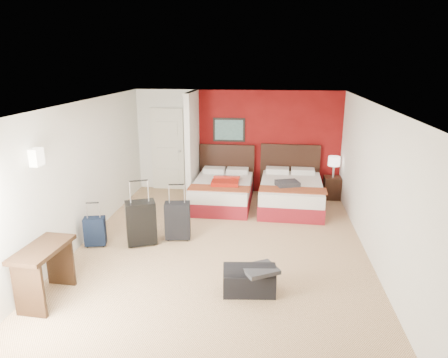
# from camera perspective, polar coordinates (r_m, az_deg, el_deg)

# --- Properties ---
(ground) EXTENTS (6.50, 6.50, 0.00)m
(ground) POSITION_cam_1_polar(r_m,az_deg,el_deg) (7.41, -0.30, -9.19)
(ground) COLOR #D3AE82
(ground) RESTS_ON ground
(room_walls) EXTENTS (5.02, 6.52, 2.50)m
(room_walls) POSITION_cam_1_polar(r_m,az_deg,el_deg) (8.58, -8.55, 3.08)
(room_walls) COLOR white
(room_walls) RESTS_ON ground
(red_accent_panel) EXTENTS (3.50, 0.04, 2.50)m
(red_accent_panel) POSITION_cam_1_polar(r_m,az_deg,el_deg) (10.06, 6.14, 5.07)
(red_accent_panel) COLOR maroon
(red_accent_panel) RESTS_ON ground
(partition_wall) EXTENTS (0.12, 1.20, 2.50)m
(partition_wall) POSITION_cam_1_polar(r_m,az_deg,el_deg) (9.63, -4.41, 4.60)
(partition_wall) COLOR silver
(partition_wall) RESTS_ON ground
(entry_door) EXTENTS (0.82, 0.06, 2.05)m
(entry_door) POSITION_cam_1_polar(r_m,az_deg,el_deg) (10.40, -7.85, 4.10)
(entry_door) COLOR silver
(entry_door) RESTS_ON ground
(bed_left) EXTENTS (1.32, 1.86, 0.55)m
(bed_left) POSITION_cam_1_polar(r_m,az_deg,el_deg) (9.31, -0.25, -1.96)
(bed_left) COLOR silver
(bed_left) RESTS_ON ground
(bed_right) EXTENTS (1.43, 1.99, 0.58)m
(bed_right) POSITION_cam_1_polar(r_m,az_deg,el_deg) (9.25, 9.27, -2.19)
(bed_right) COLOR silver
(bed_right) RESTS_ON ground
(red_suitcase_open) EXTENTS (0.61, 0.83, 0.10)m
(red_suitcase_open) POSITION_cam_1_polar(r_m,az_deg,el_deg) (9.11, 0.29, -0.22)
(red_suitcase_open) COLOR #A41A0E
(red_suitcase_open) RESTS_ON bed_left
(jacket_bundle) EXTENTS (0.55, 0.49, 0.11)m
(jacket_bundle) POSITION_cam_1_polar(r_m,az_deg,el_deg) (8.86, 8.81, -0.65)
(jacket_bundle) COLOR #343439
(jacket_bundle) RESTS_ON bed_right
(nightstand) EXTENTS (0.38, 0.38, 0.53)m
(nightstand) POSITION_cam_1_polar(r_m,az_deg,el_deg) (10.07, 14.80, -1.17)
(nightstand) COLOR black
(nightstand) RESTS_ON ground
(table_lamp) EXTENTS (0.35, 0.35, 0.49)m
(table_lamp) POSITION_cam_1_polar(r_m,az_deg,el_deg) (9.93, 15.01, 1.64)
(table_lamp) COLOR silver
(table_lamp) RESTS_ON nightstand
(suitcase_black) EXTENTS (0.60, 0.50, 0.77)m
(suitcase_black) POSITION_cam_1_polar(r_m,az_deg,el_deg) (7.45, -11.45, -6.17)
(suitcase_black) COLOR black
(suitcase_black) RESTS_ON ground
(suitcase_charcoal) EXTENTS (0.49, 0.35, 0.67)m
(suitcase_charcoal) POSITION_cam_1_polar(r_m,az_deg,el_deg) (7.58, -6.47, -5.94)
(suitcase_charcoal) COLOR black
(suitcase_charcoal) RESTS_ON ground
(suitcase_navy) EXTENTS (0.40, 0.30, 0.50)m
(suitcase_navy) POSITION_cam_1_polar(r_m,az_deg,el_deg) (7.64, -17.48, -7.12)
(suitcase_navy) COLOR black
(suitcase_navy) RESTS_ON ground
(duffel_bag) EXTENTS (0.76, 0.46, 0.37)m
(duffel_bag) POSITION_cam_1_polar(r_m,az_deg,el_deg) (5.97, 3.51, -13.94)
(duffel_bag) COLOR black
(duffel_bag) RESTS_ON ground
(jacket_draped) EXTENTS (0.58, 0.56, 0.06)m
(jacket_draped) POSITION_cam_1_polar(r_m,az_deg,el_deg) (5.82, 5.03, -12.41)
(jacket_draped) COLOR #333337
(jacket_draped) RESTS_ON duffel_bag
(desk) EXTENTS (0.53, 0.97, 0.79)m
(desk) POSITION_cam_1_polar(r_m,az_deg,el_deg) (6.21, -23.59, -11.94)
(desk) COLOR #301C10
(desk) RESTS_ON ground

